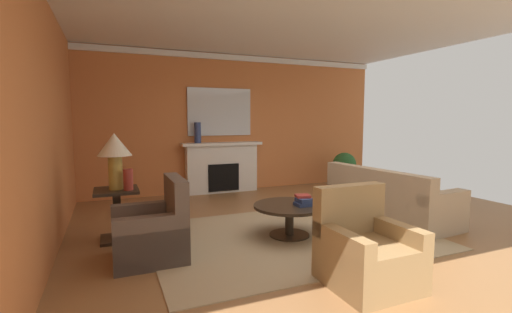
{
  "coord_description": "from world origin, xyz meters",
  "views": [
    {
      "loc": [
        -2.71,
        -4.35,
        1.63
      ],
      "look_at": [
        -0.4,
        1.16,
        1.0
      ],
      "focal_mm": 24.82,
      "sensor_mm": 36.0,
      "label": 1
    }
  ],
  "objects_px": {
    "armchair_near_window": "(153,233)",
    "table_lamp": "(115,150)",
    "side_table": "(117,211)",
    "vase_on_side_table": "(128,179)",
    "mantel_mirror": "(220,112)",
    "sofa": "(388,201)",
    "fireplace": "(222,169)",
    "coffee_table": "(289,213)",
    "vase_mantel_left": "(198,133)",
    "armchair_facing_fireplace": "(366,254)",
    "potted_plant": "(344,167)"
  },
  "relations": [
    {
      "from": "mantel_mirror",
      "to": "vase_mantel_left",
      "type": "height_order",
      "value": "mantel_mirror"
    },
    {
      "from": "side_table",
      "to": "fireplace",
      "type": "bearing_deg",
      "value": 48.04
    },
    {
      "from": "mantel_mirror",
      "to": "armchair_near_window",
      "type": "distance_m",
      "value": 4.23
    },
    {
      "from": "coffee_table",
      "to": "vase_mantel_left",
      "type": "relative_size",
      "value": 2.23
    },
    {
      "from": "sofa",
      "to": "potted_plant",
      "type": "xyz_separation_m",
      "value": [
        1.06,
        2.58,
        0.19
      ]
    },
    {
      "from": "armchair_facing_fireplace",
      "to": "mantel_mirror",
      "type": "bearing_deg",
      "value": 89.76
    },
    {
      "from": "armchair_near_window",
      "to": "side_table",
      "type": "height_order",
      "value": "armchair_near_window"
    },
    {
      "from": "fireplace",
      "to": "side_table",
      "type": "relative_size",
      "value": 2.57
    },
    {
      "from": "fireplace",
      "to": "armchair_facing_fireplace",
      "type": "xyz_separation_m",
      "value": [
        -0.02,
        -4.83,
        -0.23
      ]
    },
    {
      "from": "armchair_facing_fireplace",
      "to": "coffee_table",
      "type": "relative_size",
      "value": 0.95
    },
    {
      "from": "armchair_near_window",
      "to": "vase_on_side_table",
      "type": "bearing_deg",
      "value": 106.36
    },
    {
      "from": "sofa",
      "to": "side_table",
      "type": "height_order",
      "value": "sofa"
    },
    {
      "from": "vase_mantel_left",
      "to": "potted_plant",
      "type": "xyz_separation_m",
      "value": [
        3.47,
        -0.49,
        -0.85
      ]
    },
    {
      "from": "vase_mantel_left",
      "to": "table_lamp",
      "type": "bearing_deg",
      "value": -124.73
    },
    {
      "from": "potted_plant",
      "to": "armchair_facing_fireplace",
      "type": "bearing_deg",
      "value": -124.37
    },
    {
      "from": "armchair_facing_fireplace",
      "to": "side_table",
      "type": "relative_size",
      "value": 1.36
    },
    {
      "from": "sofa",
      "to": "side_table",
      "type": "bearing_deg",
      "value": 171.46
    },
    {
      "from": "fireplace",
      "to": "coffee_table",
      "type": "height_order",
      "value": "fireplace"
    },
    {
      "from": "mantel_mirror",
      "to": "armchair_near_window",
      "type": "height_order",
      "value": "mantel_mirror"
    },
    {
      "from": "sofa",
      "to": "table_lamp",
      "type": "distance_m",
      "value": 4.25
    },
    {
      "from": "fireplace",
      "to": "mantel_mirror",
      "type": "xyz_separation_m",
      "value": [
        -0.0,
        0.12,
        1.26
      ]
    },
    {
      "from": "coffee_table",
      "to": "potted_plant",
      "type": "distance_m",
      "value": 4.02
    },
    {
      "from": "vase_mantel_left",
      "to": "side_table",
      "type": "bearing_deg",
      "value": -124.73
    },
    {
      "from": "fireplace",
      "to": "armchair_near_window",
      "type": "height_order",
      "value": "fireplace"
    },
    {
      "from": "mantel_mirror",
      "to": "vase_mantel_left",
      "type": "distance_m",
      "value": 0.73
    },
    {
      "from": "side_table",
      "to": "table_lamp",
      "type": "distance_m",
      "value": 0.82
    },
    {
      "from": "potted_plant",
      "to": "coffee_table",
      "type": "bearing_deg",
      "value": -137.28
    },
    {
      "from": "fireplace",
      "to": "table_lamp",
      "type": "height_order",
      "value": "table_lamp"
    },
    {
      "from": "mantel_mirror",
      "to": "side_table",
      "type": "height_order",
      "value": "mantel_mirror"
    },
    {
      "from": "mantel_mirror",
      "to": "vase_on_side_table",
      "type": "bearing_deg",
      "value": -127.44
    },
    {
      "from": "table_lamp",
      "to": "mantel_mirror",
      "type": "bearing_deg",
      "value": 49.37
    },
    {
      "from": "fireplace",
      "to": "armchair_facing_fireplace",
      "type": "distance_m",
      "value": 4.84
    },
    {
      "from": "sofa",
      "to": "table_lamp",
      "type": "xyz_separation_m",
      "value": [
        -4.11,
        0.62,
        0.93
      ]
    },
    {
      "from": "armchair_facing_fireplace",
      "to": "armchair_near_window",
      "type": "bearing_deg",
      "value": 141.61
    },
    {
      "from": "armchair_near_window",
      "to": "vase_on_side_table",
      "type": "relative_size",
      "value": 3.4
    },
    {
      "from": "armchair_facing_fireplace",
      "to": "vase_mantel_left",
      "type": "distance_m",
      "value": 4.93
    },
    {
      "from": "mantel_mirror",
      "to": "vase_mantel_left",
      "type": "bearing_deg",
      "value": -162.82
    },
    {
      "from": "armchair_facing_fireplace",
      "to": "vase_mantel_left",
      "type": "bearing_deg",
      "value": 96.31
    },
    {
      "from": "vase_on_side_table",
      "to": "side_table",
      "type": "bearing_deg",
      "value": 141.34
    },
    {
      "from": "mantel_mirror",
      "to": "coffee_table",
      "type": "relative_size",
      "value": 1.45
    },
    {
      "from": "fireplace",
      "to": "sofa",
      "type": "xyz_separation_m",
      "value": [
        1.85,
        -3.12,
        -0.24
      ]
    },
    {
      "from": "coffee_table",
      "to": "potted_plant",
      "type": "bearing_deg",
      "value": 42.72
    },
    {
      "from": "vase_on_side_table",
      "to": "potted_plant",
      "type": "relative_size",
      "value": 0.34
    },
    {
      "from": "armchair_near_window",
      "to": "table_lamp",
      "type": "distance_m",
      "value": 1.3
    },
    {
      "from": "side_table",
      "to": "vase_mantel_left",
      "type": "distance_m",
      "value": 3.13
    },
    {
      "from": "vase_mantel_left",
      "to": "potted_plant",
      "type": "relative_size",
      "value": 0.54
    },
    {
      "from": "fireplace",
      "to": "side_table",
      "type": "distance_m",
      "value": 3.37
    },
    {
      "from": "mantel_mirror",
      "to": "sofa",
      "type": "relative_size",
      "value": 0.67
    },
    {
      "from": "mantel_mirror",
      "to": "table_lamp",
      "type": "height_order",
      "value": "mantel_mirror"
    },
    {
      "from": "mantel_mirror",
      "to": "sofa",
      "type": "bearing_deg",
      "value": -60.22
    }
  ]
}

